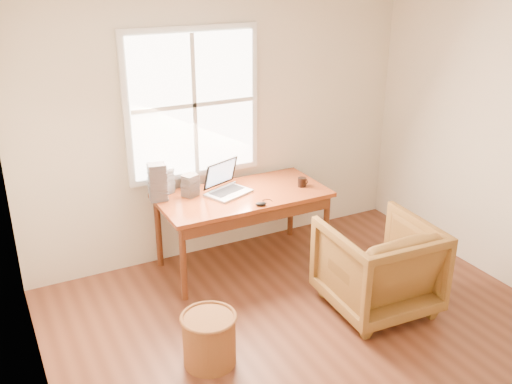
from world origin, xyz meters
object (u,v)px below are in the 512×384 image
armchair (378,266)px  laptop (228,178)px  wicker_stool (209,340)px  coffee_mug (302,182)px  desk (242,195)px  cd_stack_a (166,181)px

armchair → laptop: laptop is taller
wicker_stool → coffee_mug: (1.47, 1.12, 0.60)m
wicker_stool → laptop: bearing=59.3°
desk → cd_stack_a: bearing=152.2°
wicker_stool → laptop: 1.64m
armchair → coffee_mug: size_ratio=9.78×
coffee_mug → cd_stack_a: bearing=-179.6°
coffee_mug → laptop: bearing=-171.7°
desk → coffee_mug: bearing=-10.0°
desk → laptop: laptop is taller
coffee_mug → wicker_stool: bearing=-122.5°
desk → armchair: 1.42m
desk → coffee_mug: 0.61m
armchair → wicker_stool: (-1.56, -0.03, -0.20)m
desk → cd_stack_a: cd_stack_a is taller
wicker_stool → laptop: (0.75, 1.27, 0.72)m
desk → coffee_mug: size_ratio=17.92×
wicker_stool → cd_stack_a: bearing=81.2°
laptop → cd_stack_a: (-0.51, 0.29, -0.04)m
coffee_mug → cd_stack_a: (-1.23, 0.44, 0.08)m
armchair → laptop: (-0.81, 1.24, 0.51)m
armchair → coffee_mug: bearing=-81.9°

